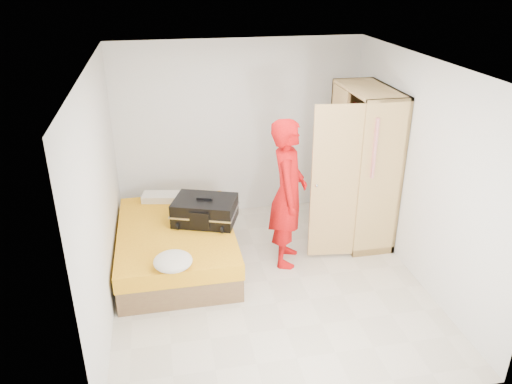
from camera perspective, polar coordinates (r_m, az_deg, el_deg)
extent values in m
plane|color=beige|center=(6.17, 1.33, -10.12)|extent=(4.00, 4.00, 0.00)
plane|color=white|center=(5.15, 1.62, 14.38)|extent=(4.00, 4.00, 0.00)
cube|color=white|center=(7.37, -1.93, 7.15)|extent=(3.60, 0.02, 2.60)
cube|color=white|center=(3.85, 8.04, -10.81)|extent=(3.60, 0.02, 2.60)
cube|color=white|center=(5.46, -17.32, -0.50)|extent=(0.02, 4.00, 2.60)
cube|color=white|center=(6.15, 18.07, 2.27)|extent=(0.02, 4.00, 2.60)
cube|color=brown|center=(6.52, -9.00, -6.77)|extent=(1.40, 2.00, 0.30)
cube|color=yellow|center=(6.40, -9.15, -4.86)|extent=(1.42, 2.02, 0.20)
cube|color=tan|center=(6.97, 14.17, 3.15)|extent=(0.04, 1.20, 2.10)
cube|color=tan|center=(6.37, 14.09, 1.11)|extent=(0.58, 0.04, 2.10)
cube|color=tan|center=(7.36, 10.42, 4.66)|extent=(0.58, 0.04, 2.10)
cube|color=tan|center=(6.56, 12.93, 11.40)|extent=(0.58, 1.20, 0.04)
cube|color=tan|center=(7.28, 11.43, -4.31)|extent=(0.58, 1.20, 0.10)
cube|color=tan|center=(7.02, 9.16, 3.77)|extent=(0.04, 0.59, 2.00)
cube|color=tan|center=(6.20, 8.98, 0.91)|extent=(0.59, 0.11, 2.00)
cylinder|color=#B2B2B7|center=(6.60, 12.80, 10.05)|extent=(0.02, 1.10, 0.02)
imported|color=red|center=(6.13, 3.67, -0.17)|extent=(0.64, 0.80, 1.90)
cube|color=black|center=(6.39, -5.84, -2.09)|extent=(0.91, 0.78, 0.31)
cube|color=black|center=(6.32, -5.91, -0.73)|extent=(0.20, 0.12, 0.03)
ellipsoid|color=silver|center=(5.53, -9.47, -7.81)|extent=(0.43, 0.43, 0.16)
cube|color=silver|center=(7.09, -10.76, -0.58)|extent=(0.56, 0.36, 0.09)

